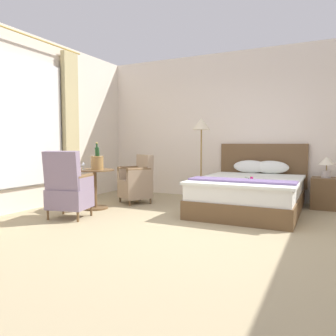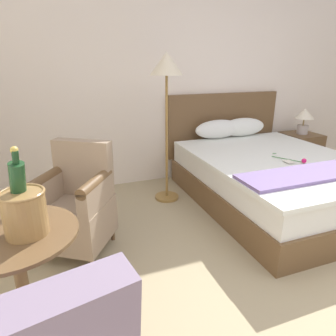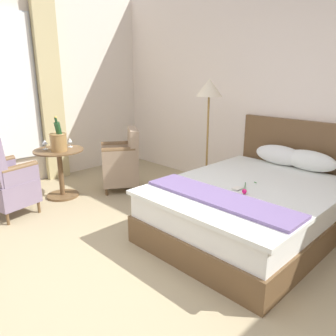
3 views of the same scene
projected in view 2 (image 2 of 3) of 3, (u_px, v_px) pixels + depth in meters
The scene contains 9 objects.
wall_headboard_side at pixel (206, 65), 3.98m from camera, with size 6.55×0.12×3.02m.
bed at pixel (268, 174), 3.44m from camera, with size 1.67×2.26×1.14m.
nightstand at pixel (299, 152), 4.49m from camera, with size 0.50×0.48×0.55m.
bedside_lamp at pixel (304, 117), 4.31m from camera, with size 0.27×0.27×0.37m.
floor_lamp_brass at pixel (167, 78), 3.13m from camera, with size 0.35×0.35×1.64m.
side_table_round at pixel (21, 279), 1.67m from camera, with size 0.68×0.68×0.69m.
champagne_bucket at pixel (24, 208), 1.53m from camera, with size 0.23×0.23×0.48m.
wine_glass_near_bucket at pixel (7, 203), 1.70m from camera, with size 0.07×0.07×0.13m.
armchair_by_window at pixel (77, 206), 2.50m from camera, with size 0.72×0.73×0.93m.
Camera 2 is at (-1.95, -0.91, 1.54)m, focal length 32.00 mm.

